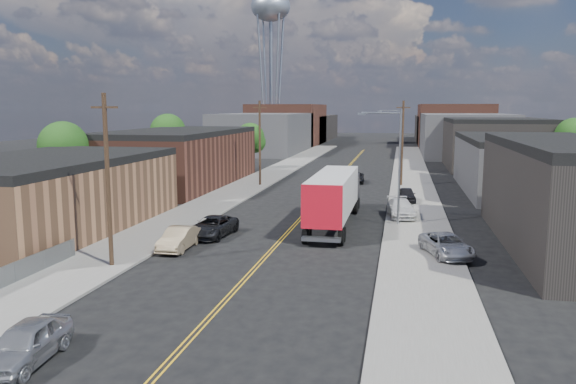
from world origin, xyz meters
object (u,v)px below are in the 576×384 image
at_px(semi_truck, 336,194).
at_px(car_ahead_truck, 355,178).
at_px(car_right_lot_b, 401,208).
at_px(car_right_lot_c, 407,195).
at_px(water_tower, 271,12).
at_px(car_left_c, 212,227).
at_px(car_left_a, 25,344).
at_px(car_right_lot_a, 446,245).
at_px(car_left_b, 179,239).

distance_m(semi_truck, car_ahead_truck, 25.15).
bearing_deg(semi_truck, car_ahead_truck, 91.32).
distance_m(car_right_lot_b, car_right_lot_c, 7.97).
bearing_deg(car_right_lot_c, semi_truck, -120.74).
distance_m(water_tower, car_left_c, 97.57).
bearing_deg(car_left_a, car_ahead_truck, 76.87).
xyz_separation_m(car_right_lot_a, car_ahead_truck, (-8.40, 33.96, -0.17)).
relative_size(semi_truck, car_right_lot_c, 4.10).
height_order(car_right_lot_b, car_ahead_truck, car_right_lot_b).
bearing_deg(car_right_lot_c, car_left_a, -113.93).
distance_m(water_tower, semi_truck, 93.14).
height_order(car_left_c, car_right_lot_c, car_right_lot_c).
bearing_deg(semi_truck, car_left_c, -142.65).
bearing_deg(car_right_lot_b, water_tower, 101.54).
relative_size(water_tower, car_left_c, 7.11).
xyz_separation_m(car_left_a, car_right_lot_a, (16.00, 18.00, 0.06)).
height_order(car_left_b, car_right_lot_b, car_right_lot_b).
relative_size(car_left_a, car_right_lot_c, 1.14).
distance_m(car_left_b, car_right_lot_c, 26.03).
height_order(car_left_b, car_left_c, car_left_b).
bearing_deg(car_right_lot_b, car_right_lot_a, -85.79).
distance_m(semi_truck, car_right_lot_a, 11.99).
distance_m(car_left_b, car_right_lot_a, 17.04).
height_order(car_left_a, car_right_lot_c, car_left_a).
distance_m(water_tower, car_left_a, 117.16).
bearing_deg(semi_truck, water_tower, 106.63).
height_order(car_left_c, car_right_lot_b, car_right_lot_b).
relative_size(car_right_lot_a, car_right_lot_c, 1.23).
bearing_deg(car_left_a, car_right_lot_a, 43.56).
height_order(car_left_a, car_ahead_truck, car_left_a).
bearing_deg(car_right_lot_b, car_right_lot_c, 77.39).
height_order(semi_truck, car_left_a, semi_truck).
height_order(car_right_lot_a, car_ahead_truck, car_right_lot_a).
bearing_deg(semi_truck, car_left_b, -131.50).
xyz_separation_m(car_left_b, car_right_lot_c, (14.73, 21.46, 0.09)).
height_order(water_tower, car_right_lot_b, water_tower).
xyz_separation_m(semi_truck, car_ahead_truck, (-0.49, 25.09, -1.74)).
xyz_separation_m(car_right_lot_b, car_ahead_truck, (-5.60, 21.76, -0.22)).
relative_size(car_left_b, car_right_lot_c, 1.13).
relative_size(semi_truck, car_left_b, 3.63).
xyz_separation_m(semi_truck, car_left_c, (-8.16, -6.18, -1.67)).
bearing_deg(water_tower, car_left_c, -79.50).
bearing_deg(water_tower, car_ahead_truck, -67.72).
bearing_deg(car_left_c, car_right_lot_b, 40.81).
bearing_deg(car_right_lot_a, car_right_lot_c, 78.87).
xyz_separation_m(car_left_b, car_right_lot_a, (16.99, 1.31, 0.09)).
height_order(car_left_b, car_ahead_truck, car_left_b).
distance_m(car_left_a, car_left_c, 20.69).
bearing_deg(car_right_lot_a, car_left_a, -149.16).
bearing_deg(semi_truck, car_right_lot_c, 63.59).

